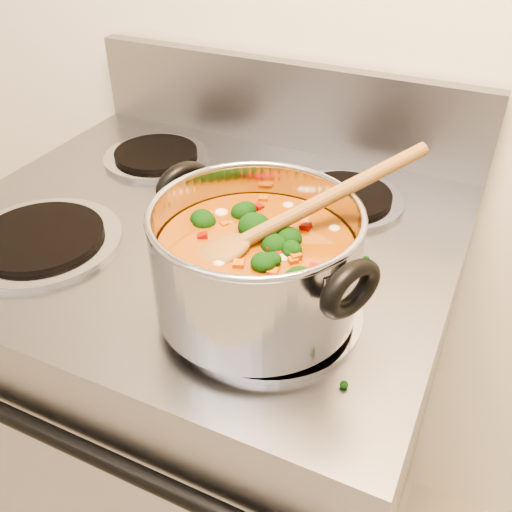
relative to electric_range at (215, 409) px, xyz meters
The scene contains 4 objects.
electric_range is the anchor object (origin of this frame).
stockpot 0.58m from the electric_range, 43.66° to the right, with size 0.31×0.24×0.15m.
wooden_spoon 0.62m from the electric_range, 37.98° to the right, with size 0.23×0.25×0.11m.
cooktop_crumbs 0.50m from the electric_range, ahead, with size 0.11×0.37×0.01m.
Camera 1 is at (0.37, 0.52, 1.40)m, focal length 40.00 mm.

